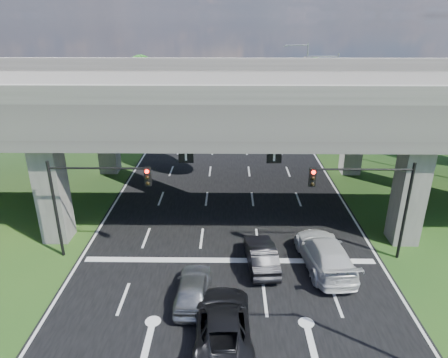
{
  "coord_description": "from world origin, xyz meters",
  "views": [
    {
      "loc": [
        -0.06,
        -16.37,
        13.35
      ],
      "look_at": [
        -0.38,
        8.1,
        3.31
      ],
      "focal_mm": 32.0,
      "sensor_mm": 36.0,
      "label": 1
    }
  ],
  "objects_px": {
    "signal_right": "(370,194)",
    "signal_left": "(91,192)",
    "car_white": "(325,253)",
    "streetlight_beyond": "(303,75)",
    "car_silver": "(194,288)",
    "car_dark": "(261,255)",
    "car_trailing": "(223,323)",
    "streetlight_far": "(330,96)"
  },
  "relations": [
    {
      "from": "signal_left",
      "to": "car_white",
      "type": "relative_size",
      "value": 1.02
    },
    {
      "from": "streetlight_beyond",
      "to": "car_silver",
      "type": "height_order",
      "value": "streetlight_beyond"
    },
    {
      "from": "streetlight_beyond",
      "to": "car_trailing",
      "type": "relative_size",
      "value": 1.84
    },
    {
      "from": "signal_right",
      "to": "signal_left",
      "type": "bearing_deg",
      "value": 180.0
    },
    {
      "from": "streetlight_beyond",
      "to": "streetlight_far",
      "type": "bearing_deg",
      "value": -90.0
    },
    {
      "from": "signal_right",
      "to": "car_silver",
      "type": "bearing_deg",
      "value": -157.61
    },
    {
      "from": "streetlight_beyond",
      "to": "car_silver",
      "type": "relative_size",
      "value": 2.37
    },
    {
      "from": "streetlight_far",
      "to": "car_white",
      "type": "relative_size",
      "value": 1.7
    },
    {
      "from": "signal_left",
      "to": "car_white",
      "type": "distance_m",
      "value": 13.66
    },
    {
      "from": "car_silver",
      "to": "car_dark",
      "type": "relative_size",
      "value": 0.97
    },
    {
      "from": "signal_left",
      "to": "car_trailing",
      "type": "height_order",
      "value": "signal_left"
    },
    {
      "from": "car_silver",
      "to": "car_dark",
      "type": "bearing_deg",
      "value": -138.23
    },
    {
      "from": "car_dark",
      "to": "car_trailing",
      "type": "relative_size",
      "value": 0.8
    },
    {
      "from": "signal_left",
      "to": "car_trailing",
      "type": "distance_m",
      "value": 10.49
    },
    {
      "from": "signal_right",
      "to": "car_dark",
      "type": "relative_size",
      "value": 1.38
    },
    {
      "from": "car_dark",
      "to": "car_white",
      "type": "relative_size",
      "value": 0.74
    },
    {
      "from": "signal_right",
      "to": "car_white",
      "type": "distance_m",
      "value": 4.21
    },
    {
      "from": "signal_right",
      "to": "car_white",
      "type": "xyz_separation_m",
      "value": [
        -2.42,
        -0.94,
        -3.3
      ]
    },
    {
      "from": "signal_right",
      "to": "streetlight_far",
      "type": "xyz_separation_m",
      "value": [
        2.27,
        20.06,
        1.66
      ]
    },
    {
      "from": "streetlight_beyond",
      "to": "car_white",
      "type": "xyz_separation_m",
      "value": [
        -4.7,
        -37.0,
        -4.97
      ]
    },
    {
      "from": "car_silver",
      "to": "car_white",
      "type": "xyz_separation_m",
      "value": [
        7.2,
        3.02,
        0.13
      ]
    },
    {
      "from": "signal_left",
      "to": "car_silver",
      "type": "xyz_separation_m",
      "value": [
        6.02,
        -3.97,
        -3.44
      ]
    },
    {
      "from": "car_silver",
      "to": "car_trailing",
      "type": "relative_size",
      "value": 0.78
    },
    {
      "from": "streetlight_far",
      "to": "streetlight_beyond",
      "type": "relative_size",
      "value": 1.0
    },
    {
      "from": "streetlight_beyond",
      "to": "car_trailing",
      "type": "distance_m",
      "value": 44.06
    },
    {
      "from": "streetlight_far",
      "to": "car_silver",
      "type": "xyz_separation_m",
      "value": [
        -11.9,
        -24.02,
        -5.1
      ]
    },
    {
      "from": "signal_left",
      "to": "car_dark",
      "type": "xyz_separation_m",
      "value": [
        9.62,
        -0.94,
        -3.44
      ]
    },
    {
      "from": "signal_left",
      "to": "streetlight_beyond",
      "type": "bearing_deg",
      "value": 63.57
    },
    {
      "from": "signal_left",
      "to": "car_dark",
      "type": "relative_size",
      "value": 1.38
    },
    {
      "from": "streetlight_far",
      "to": "car_dark",
      "type": "relative_size",
      "value": 2.3
    },
    {
      "from": "signal_right",
      "to": "signal_left",
      "type": "relative_size",
      "value": 1.0
    },
    {
      "from": "car_dark",
      "to": "car_white",
      "type": "height_order",
      "value": "car_white"
    },
    {
      "from": "car_dark",
      "to": "car_white",
      "type": "bearing_deg",
      "value": 175.03
    },
    {
      "from": "signal_left",
      "to": "car_white",
      "type": "bearing_deg",
      "value": -4.08
    },
    {
      "from": "signal_right",
      "to": "car_trailing",
      "type": "height_order",
      "value": "signal_right"
    },
    {
      "from": "signal_right",
      "to": "streetlight_far",
      "type": "distance_m",
      "value": 20.25
    },
    {
      "from": "signal_left",
      "to": "car_silver",
      "type": "relative_size",
      "value": 1.42
    },
    {
      "from": "signal_left",
      "to": "streetlight_far",
      "type": "relative_size",
      "value": 0.6
    },
    {
      "from": "car_dark",
      "to": "car_trailing",
      "type": "distance_m",
      "value": 5.91
    },
    {
      "from": "streetlight_beyond",
      "to": "car_trailing",
      "type": "bearing_deg",
      "value": -103.74
    },
    {
      "from": "signal_left",
      "to": "car_white",
      "type": "xyz_separation_m",
      "value": [
        13.22,
        -0.94,
        -3.3
      ]
    },
    {
      "from": "streetlight_far",
      "to": "car_silver",
      "type": "bearing_deg",
      "value": -116.35
    }
  ]
}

